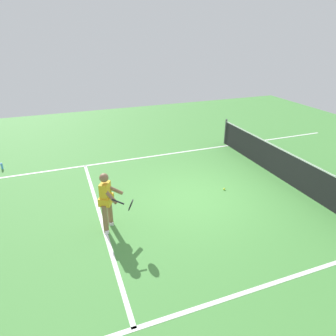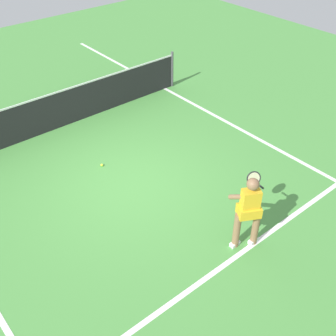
% 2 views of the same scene
% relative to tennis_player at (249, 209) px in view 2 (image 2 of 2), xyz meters
% --- Properties ---
extents(ground_plane, '(24.02, 24.02, 0.00)m').
position_rel_tennis_player_xyz_m(ground_plane, '(-0.59, 2.81, -0.85)').
color(ground_plane, '#4C9342').
extents(service_line_marking, '(7.17, 0.10, 0.01)m').
position_rel_tennis_player_xyz_m(service_line_marking, '(-0.59, -0.15, -0.84)').
color(service_line_marking, white).
rests_on(service_line_marking, ground).
extents(sideline_right_marking, '(0.10, 16.48, 0.01)m').
position_rel_tennis_player_xyz_m(sideline_right_marking, '(2.99, 2.81, -0.84)').
color(sideline_right_marking, white).
rests_on(sideline_right_marking, ground).
extents(court_net, '(7.85, 0.08, 1.11)m').
position_rel_tennis_player_xyz_m(court_net, '(-0.59, 5.98, -0.33)').
color(court_net, '#4C4C51').
rests_on(court_net, ground).
extents(tennis_player, '(1.06, 0.81, 1.55)m').
position_rel_tennis_player_xyz_m(tennis_player, '(0.00, 0.00, 0.00)').
color(tennis_player, '#8C6647').
rests_on(tennis_player, ground).
extents(tennis_ball_mid, '(0.07, 0.07, 0.07)m').
position_rel_tennis_player_xyz_m(tennis_ball_mid, '(-0.73, 3.77, -0.81)').
color(tennis_ball_mid, '#D1E533').
rests_on(tennis_ball_mid, ground).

